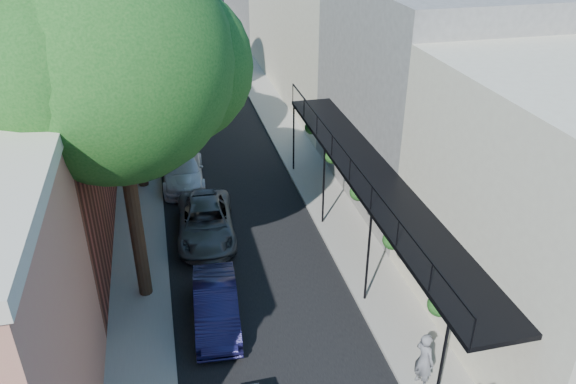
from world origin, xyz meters
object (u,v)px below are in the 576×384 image
oak_near (128,63)px  parked_car_c (206,222)px  parked_car_b (216,306)px  parked_car_d (183,169)px  parked_car_e (176,128)px  parked_car_f (181,103)px  pedestrian (424,360)px  oak_mid (132,30)px

oak_near → parked_car_c: bearing=56.4°
parked_car_b → parked_car_d: parked_car_d is taller
oak_near → parked_car_c: (1.96, 2.94, -7.23)m
parked_car_d → parked_car_e: (-0.00, 5.29, -0.07)m
parked_car_c → oak_near: bearing=-119.8°
oak_near → parked_car_b: oak_near is taller
parked_car_f → pedestrian: size_ratio=2.11×
oak_mid → parked_car_b: size_ratio=2.62×
parked_car_d → parked_car_e: size_ratio=1.30×
parked_car_b → parked_car_e: bearing=95.0°
oak_mid → parked_car_d: size_ratio=2.22×
parked_car_d → pedestrian: size_ratio=2.60×
parked_car_e → parked_car_f: (0.52, 3.93, 0.02)m
parked_car_b → parked_car_d: bearing=95.7°
parked_car_e → oak_near: bearing=-91.0°
parked_car_b → parked_car_e: size_ratio=1.11×
parked_car_c → parked_car_e: bearing=97.0°
oak_mid → parked_car_f: bearing=77.8°
parked_car_d → pedestrian: bearing=-66.4°
pedestrian → parked_car_d: bearing=5.9°
parked_car_b → parked_car_f: bearing=93.2°
oak_near → oak_mid: oak_near is taller
parked_car_d → parked_car_e: bearing=92.0°
parked_car_b → parked_car_f: (0.17, 19.23, -0.03)m
oak_near → oak_mid: (-0.05, 7.97, -0.82)m
oak_near → parked_car_d: 10.77m
parked_car_b → parked_car_e: 15.30m
parked_car_c → parked_car_f: (-0.04, 14.15, -0.03)m
parked_car_f → pedestrian: 23.70m
parked_car_b → parked_car_e: (-0.35, 15.30, -0.04)m
oak_mid → parked_car_b: (1.80, -10.10, -6.41)m
oak_near → parked_car_d: size_ratio=2.49×
parked_car_b → pedestrian: size_ratio=2.20×
parked_car_e → parked_car_b: bearing=-83.6°
oak_near → parked_car_d: (1.40, 7.88, -7.21)m
oak_mid → parked_car_c: oak_mid is taller
parked_car_e → parked_car_f: size_ratio=0.94×
parked_car_c → parked_car_f: parked_car_c is taller
oak_mid → parked_car_c: size_ratio=2.19×
oak_near → parked_car_e: bearing=83.9°
oak_mid → pedestrian: size_ratio=5.77×
parked_car_b → pedestrian: 6.50m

